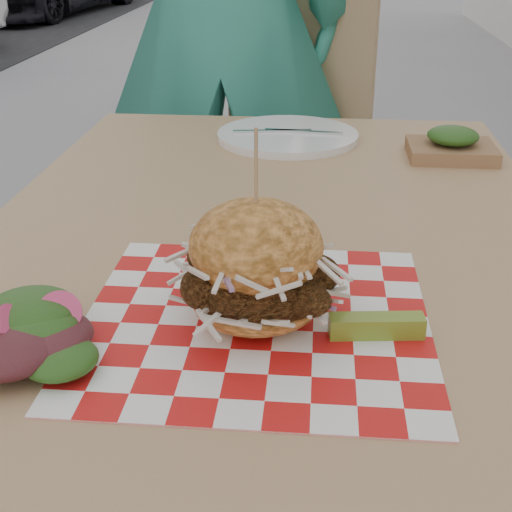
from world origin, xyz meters
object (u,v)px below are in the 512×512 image
at_px(patio_table, 272,277).
at_px(sandwich, 256,270).
at_px(patio_chair, 307,151).
at_px(diner, 222,10).

height_order(patio_table, sandwich, sandwich).
bearing_deg(patio_chair, sandwich, -74.57).
bearing_deg(sandwich, diner, 99.07).
height_order(diner, sandwich, diner).
xyz_separation_m(patio_chair, sandwich, (-0.03, -1.27, 0.26)).
bearing_deg(patio_table, diner, 101.36).
distance_m(diner, patio_chair, 0.44).
bearing_deg(patio_chair, patio_table, -74.90).
relative_size(patio_chair, sandwich, 4.64).
xyz_separation_m(patio_table, sandwich, (0.00, -0.26, 0.14)).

